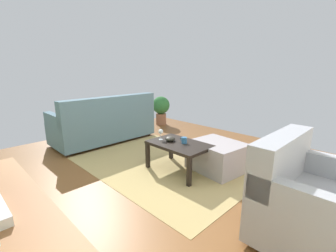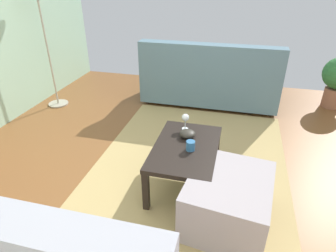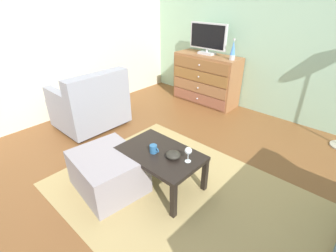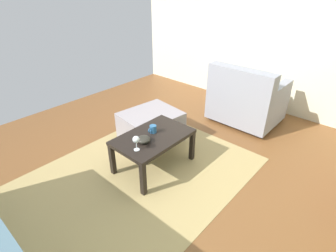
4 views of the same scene
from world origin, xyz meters
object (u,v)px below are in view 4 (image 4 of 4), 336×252
at_px(wine_glass, 136,140).
at_px(armchair, 246,99).
at_px(ottoman, 151,127).
at_px(bowl_decorative, 144,139).
at_px(coffee_table, 153,140).
at_px(mug, 153,129).

relative_size(wine_glass, armchair, 0.17).
height_order(armchair, ottoman, armchair).
bearing_deg(armchair, bowl_decorative, -7.12).
distance_m(coffee_table, ottoman, 0.56).
bearing_deg(coffee_table, bowl_decorative, 6.33).
height_order(mug, bowl_decorative, mug).
distance_m(mug, bowl_decorative, 0.21).
xyz_separation_m(coffee_table, armchair, (-1.68, 0.25, 0.01)).
distance_m(coffee_table, mug, 0.12).
bearing_deg(bowl_decorative, coffee_table, -173.67).
bearing_deg(armchair, mug, -10.27).
relative_size(mug, ottoman, 0.16).
xyz_separation_m(wine_glass, ottoman, (-0.66, -0.47, -0.32)).
bearing_deg(bowl_decorative, armchair, 172.88).
xyz_separation_m(coffee_table, bowl_decorative, (0.16, 0.02, 0.09)).
height_order(coffee_table, ottoman, coffee_table).
relative_size(wine_glass, bowl_decorative, 1.08).
xyz_separation_m(mug, ottoman, (-0.31, -0.36, -0.25)).
distance_m(wine_glass, ottoman, 0.87).
distance_m(coffee_table, armchair, 1.69).
relative_size(mug, armchair, 0.12).
height_order(wine_glass, bowl_decorative, wine_glass).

